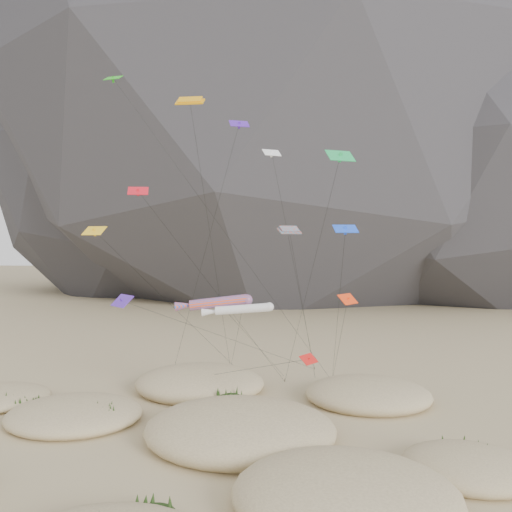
{
  "coord_description": "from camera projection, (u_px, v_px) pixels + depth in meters",
  "views": [
    {
      "loc": [
        6.59,
        -34.6,
        16.27
      ],
      "look_at": [
        2.9,
        12.0,
        14.61
      ],
      "focal_mm": 35.0,
      "sensor_mm": 36.0,
      "label": 1
    }
  ],
  "objects": [
    {
      "name": "ground",
      "position": [
        202.0,
        466.0,
        35.57
      ],
      "size": [
        500.0,
        500.0,
        0.0
      ],
      "primitive_type": "plane",
      "color": "#CCB789",
      "rests_on": "ground"
    },
    {
      "name": "rock_headland",
      "position": [
        295.0,
        52.0,
        150.75
      ],
      "size": [
        226.37,
        148.64,
        177.5
      ],
      "color": "black",
      "rests_on": "ground"
    },
    {
      "name": "dunes",
      "position": [
        197.0,
        435.0,
        39.41
      ],
      "size": [
        51.67,
        40.33,
        3.8
      ],
      "color": "#CCB789",
      "rests_on": "ground"
    },
    {
      "name": "dune_grass",
      "position": [
        208.0,
        436.0,
        38.98
      ],
      "size": [
        43.05,
        29.54,
        1.45
      ],
      "color": "black",
      "rests_on": "ground"
    },
    {
      "name": "kite_stakes",
      "position": [
        264.0,
        376.0,
        58.31
      ],
      "size": [
        21.15,
        6.95,
        0.3
      ],
      "color": "#3F2D1E",
      "rests_on": "ground"
    },
    {
      "name": "rainbow_tube_kite",
      "position": [
        216.0,
        303.0,
        47.12
      ],
      "size": [
        10.09,
        12.86,
        11.0
      ],
      "color": "#FF501A",
      "rests_on": "ground"
    },
    {
      "name": "white_tube_kite",
      "position": [
        239.0,
        309.0,
        46.61
      ],
      "size": [
        6.77,
        14.67,
        10.29
      ],
      "color": "silver",
      "rests_on": "ground"
    },
    {
      "name": "orange_parafoil",
      "position": [
        191.0,
        105.0,
        48.97
      ],
      "size": [
        3.67,
        13.5,
        30.27
      ],
      "color": "orange",
      "rests_on": "ground"
    },
    {
      "name": "multi_parafoil",
      "position": [
        290.0,
        232.0,
        49.39
      ],
      "size": [
        4.2,
        9.54,
        17.54
      ],
      "color": "red",
      "rests_on": "ground"
    },
    {
      "name": "delta_kites",
      "position": [
        234.0,
        222.0,
        45.82
      ],
      "size": [
        26.2,
        21.13,
        30.98
      ],
      "color": "green",
      "rests_on": "ground"
    }
  ]
}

